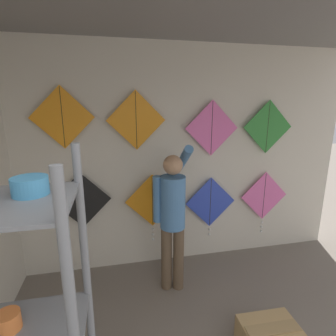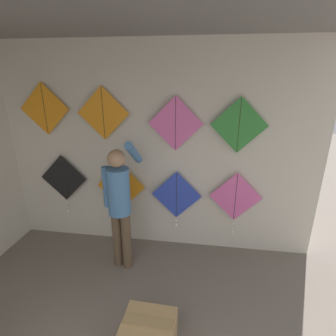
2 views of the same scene
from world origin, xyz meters
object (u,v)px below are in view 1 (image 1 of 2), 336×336
Objects in this scene: shopkeeper at (172,211)px; kite_3 at (264,198)px; kite_5 at (136,120)px; kite_7 at (268,127)px; kite_6 at (212,128)px; kite_0 at (82,203)px; kite_1 at (152,203)px; kite_4 at (62,118)px; kite_2 at (210,204)px.

kite_3 is at bearing 33.82° from shopkeeper.
kite_5 reaches higher than kite_7.
kite_6 is at bearing 179.95° from kite_3.
kite_0 is 1.00× the size of kite_1.
kite_3 is at bearing 0.00° from kite_0.
kite_7 is at bearing 0.00° from kite_4.
kite_3 is 0.99m from kite_7.
kite_0 is 1.00× the size of kite_3.
kite_2 is at bearing -0.01° from kite_4.
kite_6 is at bearing 0.05° from kite_1.
shopkeeper reaches higher than kite_2.
kite_3 is 1.30× the size of kite_6.
kite_3 is at bearing -0.02° from kite_5.
kite_5 is 1.72m from kite_7.
kite_5 is (0.68, 0.00, 0.97)m from kite_0.
kite_7 is at bearing 34.36° from shopkeeper.
kite_0 is 1.18m from kite_5.
kite_3 is at bearing -0.05° from kite_6.
kite_1 is at bearing -0.21° from kite_5.
kite_4 is 1.00× the size of kite_5.
shopkeeper is 2.44× the size of kite_5.
shopkeeper is 1.12m from kite_0.
kite_5 is 1.00× the size of kite_6.
kite_0 is 1.08× the size of kite_2.
kite_4 is (-0.13, 0.00, 1.01)m from kite_0.
kite_6 and kite_7 have the same top height.
kite_0 is at bearing 180.00° from kite_1.
kite_6 is (0.76, 0.00, 0.93)m from kite_1.
kite_5 is 1.00× the size of kite_7.
kite_6 is (-0.82, 0.00, 0.99)m from kite_3.
kite_4 is 1.75m from kite_6.
kite_2 is at bearing -0.03° from kite_5.
kite_5 reaches higher than kite_2.
kite_5 is (-0.18, 0.00, 1.04)m from kite_1.
kite_7 is at bearing 0.02° from kite_0.
kite_4 is 0.81m from kite_5.
shopkeeper is 1.52m from kite_3.
kite_3 is at bearing 0.00° from kite_1.
kite_0 reaches higher than kite_1.
kite_0 is 2.43m from kite_3.
kite_0 is at bearing -179.98° from kite_6.
kite_5 is at bearing 0.06° from kite_0.
kite_3 is 1.30× the size of kite_7.
kite_4 reaches higher than shopkeeper.
kite_3 is 1.30× the size of kite_5.
kite_5 is (-1.75, 0.00, 1.10)m from kite_3.
kite_0 is at bearing 180.00° from kite_3.
shopkeeper is 1.16m from kite_6.
kite_6 is (0.94, 0.00, -0.11)m from kite_5.
kite_2 is 1.47m from kite_5.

